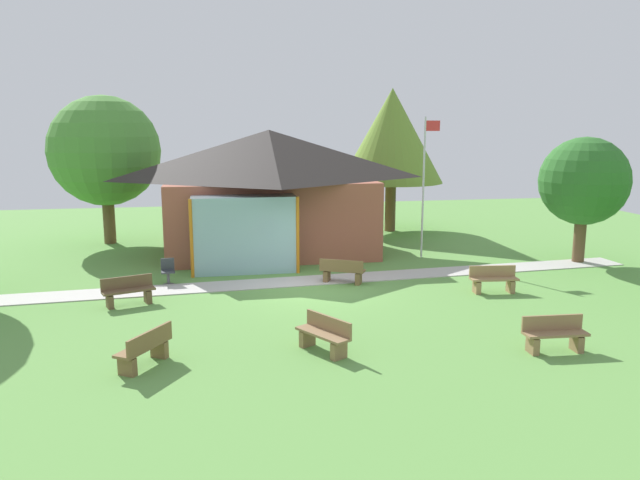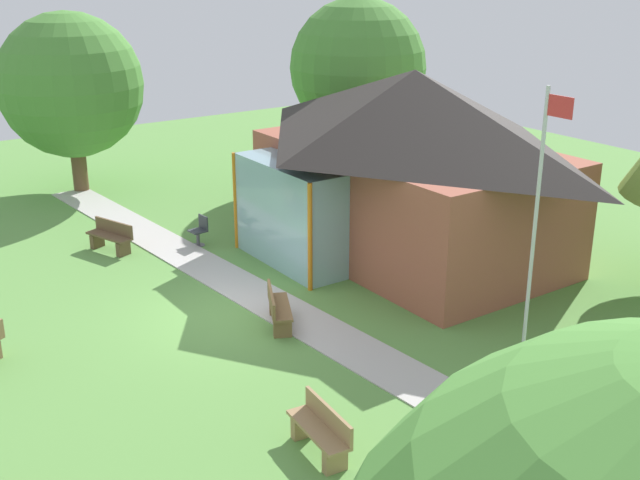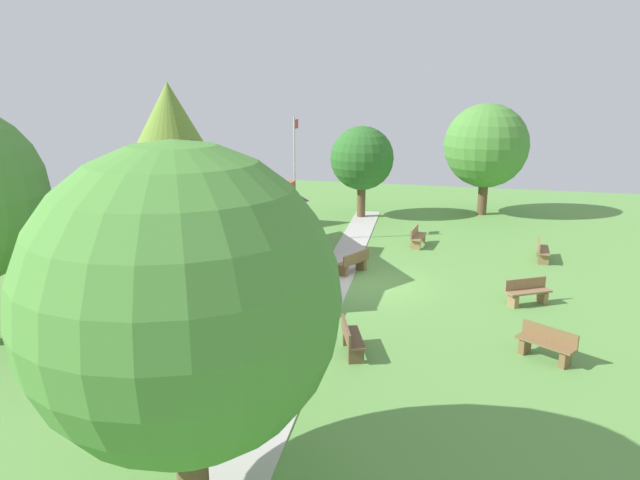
# 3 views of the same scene
# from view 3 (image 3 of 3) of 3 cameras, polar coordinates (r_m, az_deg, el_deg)

# --- Properties ---
(ground_plane) EXTENTS (44.00, 44.00, 0.00)m
(ground_plane) POSITION_cam_3_polar(r_m,az_deg,el_deg) (21.28, 4.14, -4.22)
(ground_plane) COLOR #609947
(pavilion) EXTENTS (9.25, 6.82, 5.06)m
(pavilion) POSITION_cam_3_polar(r_m,az_deg,el_deg) (21.62, -11.65, 3.09)
(pavilion) COLOR #A35642
(pavilion) RESTS_ON ground_plane
(footpath) EXTENTS (24.45, 3.08, 0.03)m
(footpath) POSITION_cam_3_polar(r_m,az_deg,el_deg) (21.48, 1.32, -3.96)
(footpath) COLOR #BCB7B2
(footpath) RESTS_ON ground_plane
(flagpole) EXTENTS (0.64, 0.08, 5.57)m
(flagpole) POSITION_cam_3_polar(r_m,az_deg,el_deg) (26.40, -2.44, 6.40)
(flagpole) COLOR silver
(flagpole) RESTS_ON ground_plane
(bench_mid_left) EXTENTS (1.56, 0.92, 0.84)m
(bench_mid_left) POSITION_cam_3_polar(r_m,az_deg,el_deg) (15.84, 3.02, -9.53)
(bench_mid_left) COLOR brown
(bench_mid_left) RESTS_ON ground_plane
(bench_front_left) EXTENTS (1.18, 1.50, 0.84)m
(bench_front_left) POSITION_cam_3_polar(r_m,az_deg,el_deg) (16.59, 20.93, -9.37)
(bench_front_left) COLOR brown
(bench_front_left) RESTS_ON ground_plane
(bench_front_right) EXTENTS (1.52, 0.51, 0.84)m
(bench_front_right) POSITION_cam_3_polar(r_m,az_deg,el_deg) (25.47, 20.55, -0.99)
(bench_front_right) COLOR olive
(bench_front_right) RESTS_ON ground_plane
(bench_mid_right) EXTENTS (1.54, 0.59, 0.84)m
(bench_mid_right) POSITION_cam_3_polar(r_m,az_deg,el_deg) (26.31, 9.34, 0.25)
(bench_mid_right) COLOR #9E7A51
(bench_mid_right) RESTS_ON ground_plane
(bench_rear_near_path) EXTENTS (1.54, 1.07, 0.84)m
(bench_rear_near_path) POSITION_cam_3_polar(r_m,az_deg,el_deg) (22.29, 3.22, -2.23)
(bench_rear_near_path) COLOR brown
(bench_rear_near_path) RESTS_ON ground_plane
(bench_front_center) EXTENTS (1.16, 1.51, 0.84)m
(bench_front_center) POSITION_cam_3_polar(r_m,az_deg,el_deg) (20.32, 19.33, -4.79)
(bench_front_center) COLOR olive
(bench_front_center) RESTS_ON ground_plane
(patio_chair_west) EXTENTS (0.48, 0.48, 0.86)m
(patio_chair_west) POSITION_cam_3_polar(r_m,az_deg,el_deg) (17.26, -3.72, -7.37)
(patio_chair_west) COLOR #33383D
(patio_chair_west) RESTS_ON ground_plane
(tree_west_hedge) EXTENTS (4.90, 4.90, 6.16)m
(tree_west_hedge) POSITION_cam_3_polar(r_m,az_deg,el_deg) (9.32, -13.14, -5.83)
(tree_west_hedge) COLOR brown
(tree_west_hedge) RESTS_ON ground_plane
(tree_far_east) EXTENTS (4.45, 4.45, 5.96)m
(tree_far_east) POSITION_cam_3_polar(r_m,az_deg,el_deg) (33.10, 15.69, 8.71)
(tree_far_east) COLOR brown
(tree_far_east) RESTS_ON ground_plane
(tree_behind_pavilion_right) EXTENTS (5.08, 5.08, 7.02)m
(tree_behind_pavilion_right) POSITION_cam_3_polar(r_m,az_deg,el_deg) (29.14, -14.23, 10.02)
(tree_behind_pavilion_right) COLOR brown
(tree_behind_pavilion_right) RESTS_ON ground_plane
(tree_east_hedge) EXTENTS (3.33, 3.33, 4.82)m
(tree_east_hedge) POSITION_cam_3_polar(r_m,az_deg,el_deg) (31.38, 4.06, 7.82)
(tree_east_hedge) COLOR brown
(tree_east_hedge) RESTS_ON ground_plane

